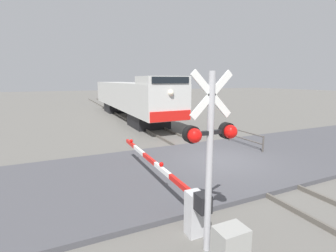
{
  "coord_description": "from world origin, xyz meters",
  "views": [
    {
      "loc": [
        -6.53,
        -8.35,
        3.64
      ],
      "look_at": [
        -1.13,
        3.33,
        1.21
      ],
      "focal_mm": 26.15,
      "sensor_mm": 36.0,
      "label": 1
    }
  ],
  "objects_px": {
    "crossing_gate": "(177,190)",
    "guard_railing": "(245,137)",
    "crossing_signal": "(210,145)",
    "locomotive": "(130,97)"
  },
  "relations": [
    {
      "from": "crossing_signal",
      "to": "crossing_gate",
      "type": "relative_size",
      "value": 0.61
    },
    {
      "from": "crossing_signal",
      "to": "crossing_gate",
      "type": "height_order",
      "value": "crossing_signal"
    },
    {
      "from": "crossing_signal",
      "to": "crossing_gate",
      "type": "xyz_separation_m",
      "value": [
        0.02,
        1.49,
        -1.61
      ]
    },
    {
      "from": "crossing_signal",
      "to": "guard_railing",
      "type": "distance_m",
      "value": 8.81
    },
    {
      "from": "crossing_gate",
      "to": "guard_railing",
      "type": "distance_m",
      "value": 7.69
    },
    {
      "from": "crossing_signal",
      "to": "guard_railing",
      "type": "bearing_deg",
      "value": 42.95
    },
    {
      "from": "crossing_gate",
      "to": "crossing_signal",
      "type": "bearing_deg",
      "value": -90.63
    },
    {
      "from": "crossing_signal",
      "to": "crossing_gate",
      "type": "distance_m",
      "value": 2.19
    },
    {
      "from": "crossing_gate",
      "to": "guard_railing",
      "type": "height_order",
      "value": "crossing_gate"
    },
    {
      "from": "locomotive",
      "to": "crossing_signal",
      "type": "distance_m",
      "value": 19.17
    }
  ]
}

